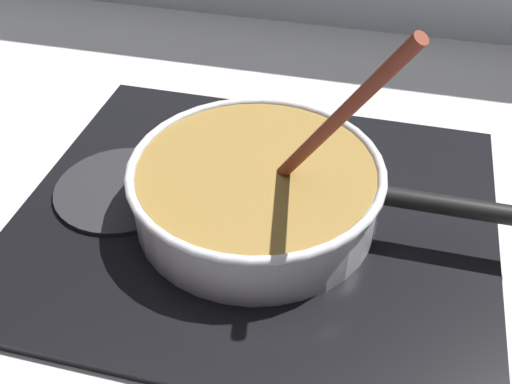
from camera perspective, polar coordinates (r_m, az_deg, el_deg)
The scene contains 5 objects.
ground at distance 0.64m, azimuth -14.82°, elevation -16.10°, with size 2.40×1.60×0.04m, color #B7B7BC.
hob_plate at distance 0.73m, azimuth 0.00°, elevation -2.39°, with size 0.56×0.48×0.01m, color black.
burner_ring at distance 0.72m, azimuth 0.00°, elevation -1.81°, with size 0.16×0.16×0.01m, color #592D0C.
spare_burner at distance 0.77m, azimuth -12.56°, elevation 0.27°, with size 0.16×0.16×0.01m, color #262628.
cooking_pan at distance 0.70m, azimuth 0.17°, elevation 0.31°, with size 0.46×0.29×0.28m.
Camera 1 is at (0.23, -0.29, 0.50)m, focal length 42.55 mm.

